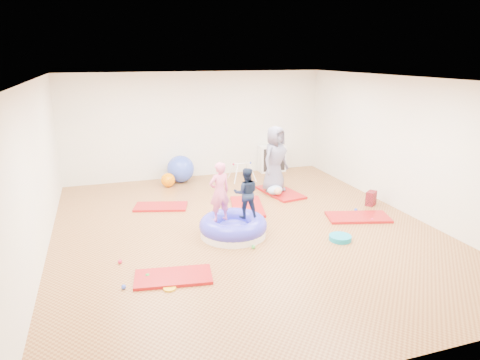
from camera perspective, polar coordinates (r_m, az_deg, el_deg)
name	(u,v)px	position (r m, az deg, el deg)	size (l,w,h in m)	color
room	(245,158)	(7.79, 0.69, 2.94)	(7.01, 8.01, 2.81)	#A6763F
gym_mat_front_left	(173,277)	(6.61, -8.88, -12.65)	(1.14, 0.57, 0.05)	#CA0C00
gym_mat_mid_left	(161,207)	(9.51, -10.52, -3.51)	(1.12, 0.56, 0.05)	#CA0C00
gym_mat_center_back	(247,206)	(9.35, 0.96, -3.54)	(1.30, 0.65, 0.05)	#CA0C00
gym_mat_right	(358,217)	(9.07, 15.47, -4.79)	(1.24, 0.62, 0.05)	#CA0C00
gym_mat_rear_right	(280,192)	(10.34, 5.39, -1.64)	(1.31, 0.65, 0.05)	#CA0C00
inflatable_cushion	(233,227)	(7.92, -0.92, -6.31)	(1.25, 1.25, 0.39)	white
child_pink	(219,189)	(7.61, -2.76, -1.23)	(0.40, 0.26, 1.09)	pink
child_navy	(246,190)	(7.77, 0.82, -1.40)	(0.46, 0.36, 0.95)	#152038
adult_caregiver	(275,159)	(10.13, 4.69, 2.78)	(0.77, 0.50, 1.57)	slate
infant	(276,190)	(10.03, 4.77, -1.37)	(0.37, 0.38, 0.22)	#B0D2FD
ball_pit_balls	(251,235)	(7.91, 1.54, -7.29)	(4.98, 3.75, 0.07)	blue
exercise_ball_blue	(181,169)	(11.24, -7.92, 1.47)	(0.70, 0.70, 0.70)	blue
exercise_ball_orange	(168,180)	(10.92, -9.57, 0.00)	(0.35, 0.35, 0.35)	#FF8400
infant_play_gym	(242,169)	(11.24, 0.27, 1.49)	(0.63, 0.60, 0.49)	white
cube_shelf	(272,159)	(12.21, 4.29, 2.87)	(0.75, 0.37, 0.75)	white
balance_disc	(340,238)	(7.96, 13.21, -7.52)	(0.40, 0.40, 0.09)	#0E90B2
backpack	(371,198)	(9.90, 17.07, -2.35)	(0.27, 0.17, 0.31)	red
yellow_toy	(170,288)	(6.35, -9.36, -14.06)	(0.18, 0.18, 0.03)	yellow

